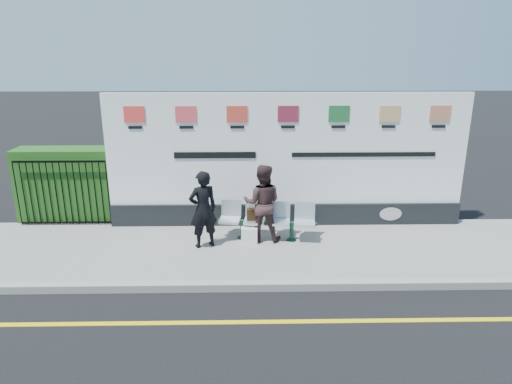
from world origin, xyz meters
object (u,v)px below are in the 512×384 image
(bench, at_px, (267,230))
(woman_right, at_px, (262,203))
(billboard, at_px, (287,169))
(woman_left, at_px, (203,209))

(bench, bearing_deg, woman_right, -165.41)
(billboard, xyz_separation_m, woman_left, (-1.78, -1.25, -0.50))
(bench, bearing_deg, woman_left, -159.01)
(bench, distance_m, woman_right, 0.61)
(woman_left, bearing_deg, bench, 169.10)
(billboard, distance_m, woman_right, 1.20)
(bench, distance_m, woman_left, 1.46)
(woman_left, height_order, woman_right, woman_right)
(billboard, xyz_separation_m, bench, (-0.48, -0.93, -1.08))
(woman_left, xyz_separation_m, woman_right, (1.21, 0.31, 0.02))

